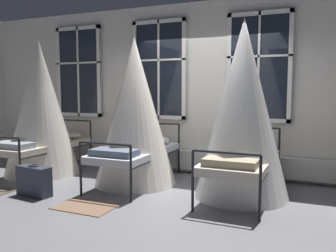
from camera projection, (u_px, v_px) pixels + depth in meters
ground at (184, 190)px, 5.53m from camera, size 19.06×19.06×0.00m
back_wall_with_windows at (208, 89)px, 6.50m from camera, size 10.08×0.10×3.15m
window_bank at (205, 112)px, 6.43m from camera, size 6.67×0.10×2.80m
cot_first at (41, 110)px, 6.53m from camera, size 1.36×1.90×2.47m
cot_second at (135, 114)px, 5.83m from camera, size 1.36×1.90×2.41m
cot_third at (243, 111)px, 5.09m from camera, size 1.36×1.90×2.58m
rug_second at (86, 206)px, 4.74m from camera, size 0.81×0.57×0.01m
suitcase_dark at (34, 181)px, 5.22m from camera, size 0.58×0.27×0.47m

